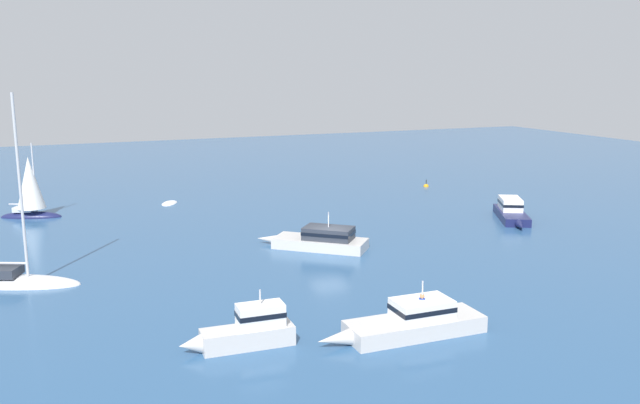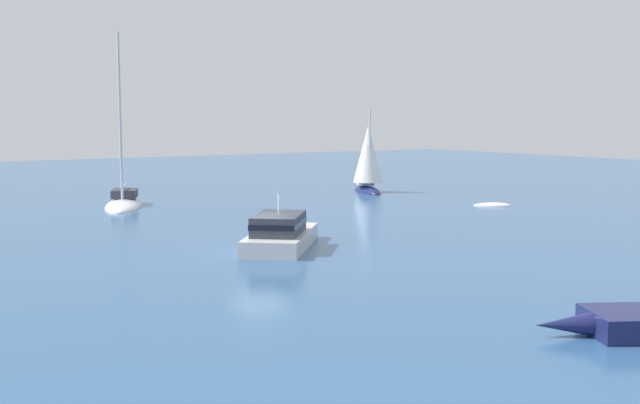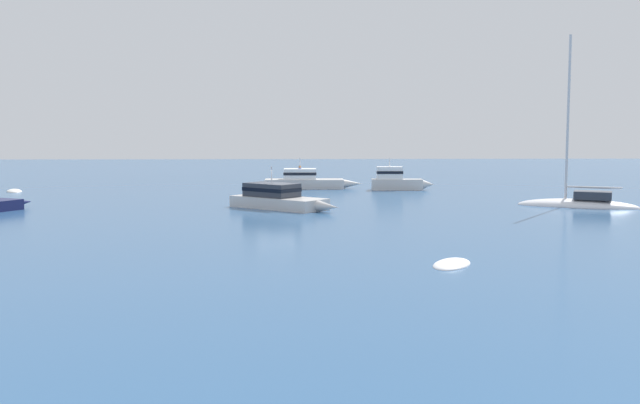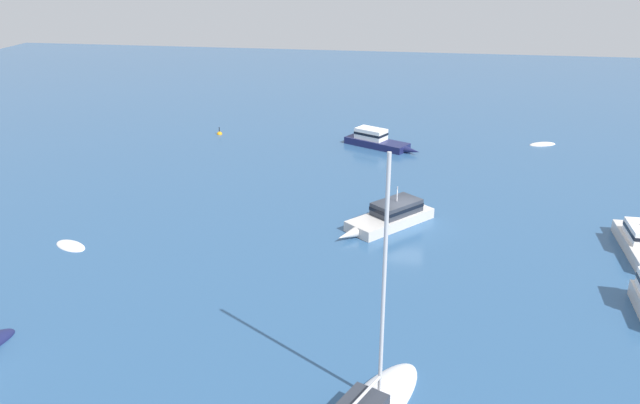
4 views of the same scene
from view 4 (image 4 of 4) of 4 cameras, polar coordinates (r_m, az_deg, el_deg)
The scene contains 6 objects.
ground_plane at distance 46.27m, azimuth 7.68°, elevation -1.96°, with size 160.00×160.00×0.00m, color #2D5684.
launch at distance 63.80m, azimuth 4.99°, elevation 5.51°, with size 7.71×5.02×1.72m.
launch_1 at distance 45.88m, azimuth 6.29°, elevation -1.19°, with size 6.60×7.27×2.72m.
rib at distance 45.68m, azimuth -21.22°, elevation -3.67°, with size 2.90×2.34×0.39m.
skiff at distance 68.08m, azimuth 19.11°, elevation 4.83°, with size 3.03×2.16×0.44m.
channel_buoy at distance 68.81m, azimuth -8.89°, elevation 5.96°, with size 0.57×0.57×1.06m.
Camera 4 is at (-0.62, 42.41, 18.50)m, focal length 36.11 mm.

